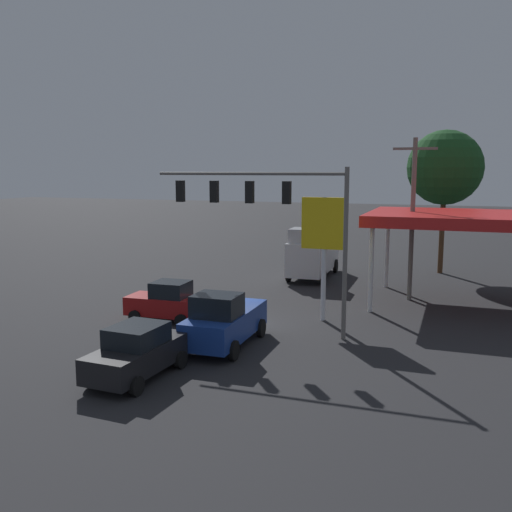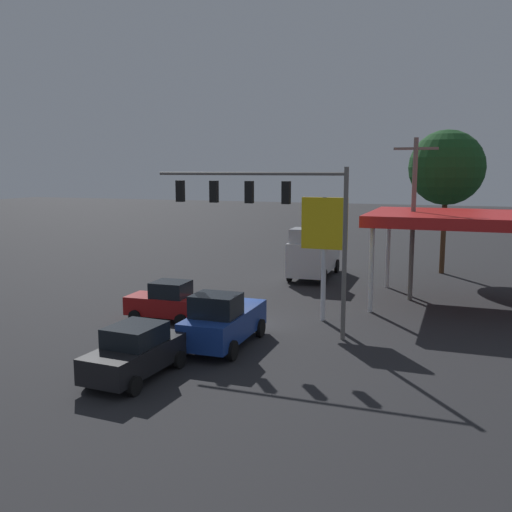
{
  "view_description": "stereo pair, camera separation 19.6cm",
  "coord_description": "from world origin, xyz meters",
  "px_view_note": "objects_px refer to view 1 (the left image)",
  "views": [
    {
      "loc": [
        -9.65,
        24.76,
        7.39
      ],
      "look_at": [
        0.0,
        -2.0,
        3.06
      ],
      "focal_mm": 40.0,
      "sensor_mm": 36.0,
      "label": 1
    },
    {
      "loc": [
        -9.84,
        24.7,
        7.39
      ],
      "look_at": [
        0.0,
        -2.0,
        3.06
      ],
      "focal_mm": 40.0,
      "sensor_mm": 36.0,
      "label": 2
    }
  ],
  "objects_px": {
    "delivery_truck": "(313,253)",
    "pickup_parked": "(224,321)",
    "utility_pole": "(412,215)",
    "traffic_signal_assembly": "(267,207)",
    "hatchback_crossing": "(167,302)",
    "sedan_waiting": "(137,352)",
    "price_sign": "(324,231)",
    "street_tree": "(445,168)"
  },
  "relations": [
    {
      "from": "delivery_truck",
      "to": "pickup_parked",
      "type": "height_order",
      "value": "delivery_truck"
    },
    {
      "from": "utility_pole",
      "to": "delivery_truck",
      "type": "distance_m",
      "value": 8.93
    },
    {
      "from": "traffic_signal_assembly",
      "to": "hatchback_crossing",
      "type": "relative_size",
      "value": 2.33
    },
    {
      "from": "sedan_waiting",
      "to": "pickup_parked",
      "type": "relative_size",
      "value": 0.86
    },
    {
      "from": "price_sign",
      "to": "delivery_truck",
      "type": "distance_m",
      "value": 11.64
    },
    {
      "from": "traffic_signal_assembly",
      "to": "pickup_parked",
      "type": "distance_m",
      "value": 5.48
    },
    {
      "from": "price_sign",
      "to": "pickup_parked",
      "type": "bearing_deg",
      "value": 62.21
    },
    {
      "from": "delivery_truck",
      "to": "hatchback_crossing",
      "type": "relative_size",
      "value": 1.78
    },
    {
      "from": "street_tree",
      "to": "sedan_waiting",
      "type": "bearing_deg",
      "value": 69.88
    },
    {
      "from": "street_tree",
      "to": "utility_pole",
      "type": "bearing_deg",
      "value": 82.04
    },
    {
      "from": "sedan_waiting",
      "to": "traffic_signal_assembly",
      "type": "bearing_deg",
      "value": 164.14
    },
    {
      "from": "price_sign",
      "to": "traffic_signal_assembly",
      "type": "bearing_deg",
      "value": 55.09
    },
    {
      "from": "price_sign",
      "to": "street_tree",
      "type": "relative_size",
      "value": 0.6
    },
    {
      "from": "utility_pole",
      "to": "delivery_truck",
      "type": "relative_size",
      "value": 1.33
    },
    {
      "from": "hatchback_crossing",
      "to": "price_sign",
      "type": "bearing_deg",
      "value": -161.75
    },
    {
      "from": "utility_pole",
      "to": "pickup_parked",
      "type": "bearing_deg",
      "value": 60.68
    },
    {
      "from": "price_sign",
      "to": "street_tree",
      "type": "distance_m",
      "value": 16.71
    },
    {
      "from": "pickup_parked",
      "to": "street_tree",
      "type": "distance_m",
      "value": 23.54
    },
    {
      "from": "utility_pole",
      "to": "sedan_waiting",
      "type": "distance_m",
      "value": 18.39
    },
    {
      "from": "traffic_signal_assembly",
      "to": "street_tree",
      "type": "xyz_separation_m",
      "value": [
        -6.92,
        -18.47,
        1.76
      ]
    },
    {
      "from": "sedan_waiting",
      "to": "pickup_parked",
      "type": "height_order",
      "value": "pickup_parked"
    },
    {
      "from": "price_sign",
      "to": "street_tree",
      "type": "height_order",
      "value": "street_tree"
    },
    {
      "from": "utility_pole",
      "to": "sedan_waiting",
      "type": "xyz_separation_m",
      "value": [
        8.05,
        16.06,
        -3.9
      ]
    },
    {
      "from": "pickup_parked",
      "to": "street_tree",
      "type": "xyz_separation_m",
      "value": [
        -7.89,
        -21.23,
        6.39
      ]
    },
    {
      "from": "utility_pole",
      "to": "street_tree",
      "type": "xyz_separation_m",
      "value": [
        -1.34,
        -9.56,
        2.66
      ]
    },
    {
      "from": "utility_pole",
      "to": "pickup_parked",
      "type": "relative_size",
      "value": 1.75
    },
    {
      "from": "traffic_signal_assembly",
      "to": "street_tree",
      "type": "bearing_deg",
      "value": -110.54
    },
    {
      "from": "price_sign",
      "to": "hatchback_crossing",
      "type": "bearing_deg",
      "value": 20.24
    },
    {
      "from": "traffic_signal_assembly",
      "to": "utility_pole",
      "type": "relative_size",
      "value": 0.99
    },
    {
      "from": "price_sign",
      "to": "delivery_truck",
      "type": "height_order",
      "value": "price_sign"
    },
    {
      "from": "hatchback_crossing",
      "to": "pickup_parked",
      "type": "bearing_deg",
      "value": 143.86
    },
    {
      "from": "price_sign",
      "to": "utility_pole",
      "type": "bearing_deg",
      "value": -120.69
    },
    {
      "from": "sedan_waiting",
      "to": "delivery_truck",
      "type": "xyz_separation_m",
      "value": [
        -1.16,
        -20.78,
        0.74
      ]
    },
    {
      "from": "utility_pole",
      "to": "street_tree",
      "type": "relative_size",
      "value": 0.9
    },
    {
      "from": "sedan_waiting",
      "to": "utility_pole",
      "type": "bearing_deg",
      "value": 156.55
    },
    {
      "from": "price_sign",
      "to": "hatchback_crossing",
      "type": "height_order",
      "value": "price_sign"
    },
    {
      "from": "traffic_signal_assembly",
      "to": "street_tree",
      "type": "relative_size",
      "value": 0.89
    },
    {
      "from": "price_sign",
      "to": "sedan_waiting",
      "type": "xyz_separation_m",
      "value": [
        4.43,
        9.96,
        -3.51
      ]
    },
    {
      "from": "price_sign",
      "to": "pickup_parked",
      "type": "height_order",
      "value": "price_sign"
    },
    {
      "from": "utility_pole",
      "to": "street_tree",
      "type": "distance_m",
      "value": 10.01
    },
    {
      "from": "utility_pole",
      "to": "pickup_parked",
      "type": "height_order",
      "value": "utility_pole"
    },
    {
      "from": "traffic_signal_assembly",
      "to": "hatchback_crossing",
      "type": "height_order",
      "value": "traffic_signal_assembly"
    }
  ]
}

